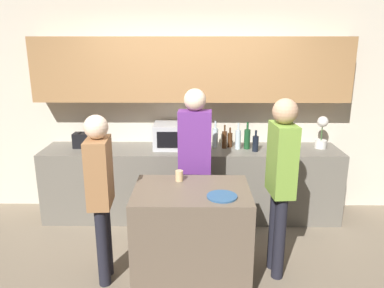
{
  "coord_description": "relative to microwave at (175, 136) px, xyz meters",
  "views": [
    {
      "loc": [
        0.06,
        -2.97,
        2.18
      ],
      "look_at": [
        0.02,
        0.37,
        1.23
      ],
      "focal_mm": 35.0,
      "sensor_mm": 36.0,
      "label": 1
    }
  ],
  "objects": [
    {
      "name": "ground_plane",
      "position": [
        0.2,
        -1.44,
        -1.03
      ],
      "size": [
        14.0,
        14.0,
        0.0
      ],
      "primitive_type": "plane",
      "color": "#7F705B"
    },
    {
      "name": "back_wall",
      "position": [
        0.2,
        0.22,
        0.5
      ],
      "size": [
        6.4,
        0.4,
        2.7
      ],
      "color": "beige",
      "rests_on": "ground_plane"
    },
    {
      "name": "back_counter",
      "position": [
        0.2,
        -0.05,
        -0.59
      ],
      "size": [
        3.6,
        0.62,
        0.88
      ],
      "color": "#6B665B",
      "rests_on": "ground_plane"
    },
    {
      "name": "kitchen_island",
      "position": [
        0.22,
        -1.32,
        -0.59
      ],
      "size": [
        1.04,
        0.73,
        0.88
      ],
      "color": "brown",
      "rests_on": "ground_plane"
    },
    {
      "name": "microwave",
      "position": [
        0.0,
        0.0,
        0.0
      ],
      "size": [
        0.52,
        0.39,
        0.3
      ],
      "color": "#B7BABC",
      "rests_on": "back_counter"
    },
    {
      "name": "toaster",
      "position": [
        -1.12,
        0.0,
        -0.06
      ],
      "size": [
        0.26,
        0.16,
        0.18
      ],
      "color": "black",
      "rests_on": "back_counter"
    },
    {
      "name": "potted_plant",
      "position": [
        1.78,
        0.0,
        0.05
      ],
      "size": [
        0.14,
        0.14,
        0.39
      ],
      "color": "silver",
      "rests_on": "back_counter"
    },
    {
      "name": "bottle_0",
      "position": [
        0.49,
        0.03,
        -0.02
      ],
      "size": [
        0.07,
        0.07,
        0.33
      ],
      "color": "silver",
      "rests_on": "back_counter"
    },
    {
      "name": "bottle_1",
      "position": [
        0.6,
        -0.02,
        -0.04
      ],
      "size": [
        0.06,
        0.06,
        0.29
      ],
      "color": "#472814",
      "rests_on": "back_counter"
    },
    {
      "name": "bottle_2",
      "position": [
        0.67,
        0.04,
        -0.06
      ],
      "size": [
        0.06,
        0.06,
        0.24
      ],
      "color": "#472814",
      "rests_on": "back_counter"
    },
    {
      "name": "bottle_3",
      "position": [
        0.76,
        -0.05,
        -0.03
      ],
      "size": [
        0.07,
        0.07,
        0.32
      ],
      "color": "silver",
      "rests_on": "back_counter"
    },
    {
      "name": "bottle_4",
      "position": [
        0.87,
        -0.04,
        -0.02
      ],
      "size": [
        0.08,
        0.08,
        0.33
      ],
      "color": "#194723",
      "rests_on": "back_counter"
    },
    {
      "name": "bottle_5",
      "position": [
        0.96,
        -0.15,
        -0.05
      ],
      "size": [
        0.07,
        0.07,
        0.25
      ],
      "color": "black",
      "rests_on": "back_counter"
    },
    {
      "name": "plate_on_island",
      "position": [
        0.47,
        -1.48,
        -0.14
      ],
      "size": [
        0.26,
        0.26,
        0.01
      ],
      "color": "#2D5684",
      "rests_on": "kitchen_island"
    },
    {
      "name": "cup_0",
      "position": [
        0.1,
        -1.11,
        -0.1
      ],
      "size": [
        0.07,
        0.07,
        0.1
      ],
      "color": "#DBB17D",
      "rests_on": "kitchen_island"
    },
    {
      "name": "person_left",
      "position": [
        1.02,
        -1.25,
        -0.03
      ],
      "size": [
        0.22,
        0.35,
        1.69
      ],
      "rotation": [
        0.0,
        0.0,
        -4.63
      ],
      "color": "black",
      "rests_on": "ground_plane"
    },
    {
      "name": "person_center",
      "position": [
        0.24,
        -0.69,
        -0.02
      ],
      "size": [
        0.35,
        0.22,
        1.7
      ],
      "rotation": [
        0.0,
        0.0,
        -3.18
      ],
      "color": "black",
      "rests_on": "ground_plane"
    },
    {
      "name": "person_right",
      "position": [
        -0.59,
        -1.37,
        -0.11
      ],
      "size": [
        0.21,
        0.35,
        1.57
      ],
      "rotation": [
        0.0,
        0.0,
        -1.5
      ],
      "color": "black",
      "rests_on": "ground_plane"
    }
  ]
}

